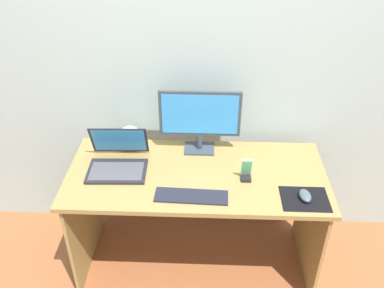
{
  "coord_description": "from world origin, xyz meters",
  "views": [
    {
      "loc": [
        0.05,
        -1.88,
        2.18
      ],
      "look_at": [
        -0.02,
        -0.02,
        0.94
      ],
      "focal_mm": 39.0,
      "sensor_mm": 36.0,
      "label": 1
    }
  ],
  "objects_px": {
    "monitor": "(200,118)",
    "laptop": "(118,161)",
    "fishbowl": "(130,138)",
    "phone_in_dock": "(246,172)",
    "mouse": "(305,196)",
    "keyboard_external": "(191,196)"
  },
  "relations": [
    {
      "from": "keyboard_external",
      "to": "phone_in_dock",
      "type": "relative_size",
      "value": 2.82
    },
    {
      "from": "fishbowl",
      "to": "keyboard_external",
      "type": "height_order",
      "value": "fishbowl"
    },
    {
      "from": "monitor",
      "to": "mouse",
      "type": "distance_m",
      "value": 0.74
    },
    {
      "from": "monitor",
      "to": "keyboard_external",
      "type": "distance_m",
      "value": 0.5
    },
    {
      "from": "monitor",
      "to": "mouse",
      "type": "xyz_separation_m",
      "value": [
        0.56,
        -0.44,
        -0.2
      ]
    },
    {
      "from": "fishbowl",
      "to": "monitor",
      "type": "bearing_deg",
      "value": 0.49
    },
    {
      "from": "keyboard_external",
      "to": "mouse",
      "type": "xyz_separation_m",
      "value": [
        0.6,
        0.01,
        0.02
      ]
    },
    {
      "from": "phone_in_dock",
      "to": "mouse",
      "type": "bearing_deg",
      "value": -27.52
    },
    {
      "from": "keyboard_external",
      "to": "phone_in_dock",
      "type": "xyz_separation_m",
      "value": [
        0.3,
        0.17,
        0.04
      ]
    },
    {
      "from": "fishbowl",
      "to": "mouse",
      "type": "bearing_deg",
      "value": -23.62
    },
    {
      "from": "laptop",
      "to": "mouse",
      "type": "distance_m",
      "value": 1.06
    },
    {
      "from": "monitor",
      "to": "laptop",
      "type": "distance_m",
      "value": 0.54
    },
    {
      "from": "laptop",
      "to": "fishbowl",
      "type": "distance_m",
      "value": 0.2
    },
    {
      "from": "monitor",
      "to": "keyboard_external",
      "type": "relative_size",
      "value": 1.24
    },
    {
      "from": "phone_in_dock",
      "to": "monitor",
      "type": "bearing_deg",
      "value": 133.44
    },
    {
      "from": "fishbowl",
      "to": "mouse",
      "type": "relative_size",
      "value": 1.54
    },
    {
      "from": "fishbowl",
      "to": "phone_in_dock",
      "type": "xyz_separation_m",
      "value": [
        0.69,
        -0.28,
        -0.03
      ]
    },
    {
      "from": "monitor",
      "to": "phone_in_dock",
      "type": "bearing_deg",
      "value": -46.56
    },
    {
      "from": "fishbowl",
      "to": "phone_in_dock",
      "type": "bearing_deg",
      "value": -21.87
    },
    {
      "from": "laptop",
      "to": "mouse",
      "type": "bearing_deg",
      "value": -12.87
    },
    {
      "from": "laptop",
      "to": "phone_in_dock",
      "type": "bearing_deg",
      "value": -6.23
    },
    {
      "from": "laptop",
      "to": "fishbowl",
      "type": "relative_size",
      "value": 2.23
    }
  ]
}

